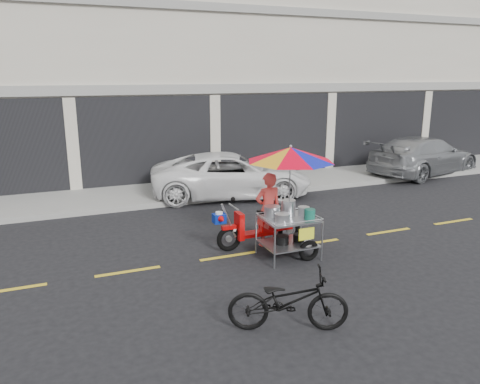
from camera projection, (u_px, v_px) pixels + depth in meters
name	position (u px, v px, depth m)	size (l,w,h in m)	color
ground	(314.00, 243.00, 10.16)	(90.00, 90.00, 0.00)	black
sidewalk	(226.00, 185.00, 15.08)	(45.00, 3.00, 0.15)	gray
shophouse_block	(245.00, 57.00, 19.65)	(36.00, 8.11, 10.40)	beige
centerline	(314.00, 243.00, 10.16)	(42.00, 0.10, 0.01)	gold
white_pickup	(231.00, 175.00, 13.87)	(2.17, 4.71, 1.31)	white
silver_pickup	(424.00, 156.00, 16.92)	(1.94, 4.78, 1.39)	#95989C
near_bicycle	(288.00, 301.00, 6.62)	(0.60, 1.72, 0.90)	black
food_vendor_rig	(281.00, 185.00, 9.33)	(2.23, 1.78, 2.26)	black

